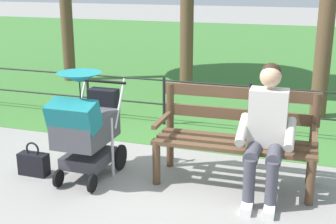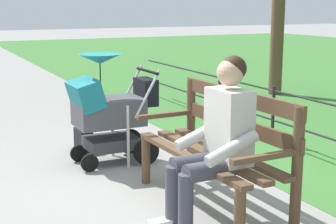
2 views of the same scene
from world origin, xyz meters
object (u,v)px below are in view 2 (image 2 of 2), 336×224
handbag (83,139)px  person_on_bench (216,137)px  stroller (108,108)px  park_bench (219,143)px

handbag → person_on_bench: bearing=-172.3°
person_on_bench → stroller: 1.80m
person_on_bench → handbag: person_on_bench is taller
park_bench → stroller: bearing=16.8°
handbag → stroller: bearing=-170.4°
person_on_bench → handbag: (2.38, 0.32, -0.55)m
handbag → park_bench: bearing=-165.2°
park_bench → person_on_bench: bearing=145.1°
park_bench → stroller: 1.54m
park_bench → handbag: 2.17m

